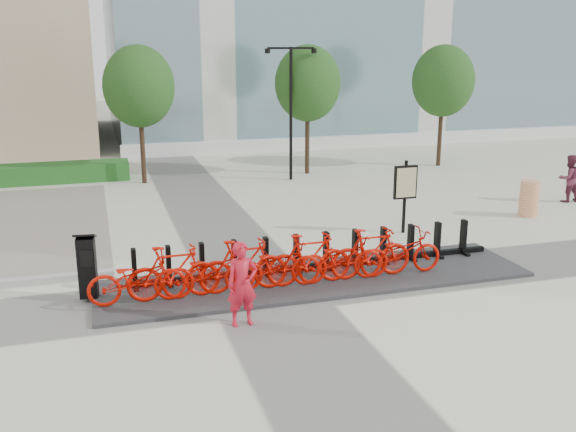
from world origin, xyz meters
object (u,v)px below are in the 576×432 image
object	(u,v)px
pedestrian	(569,178)
worker_red	(242,284)
map_sign	(405,185)
construction_barrel	(529,199)
kiosk	(87,266)
bike_0	(137,279)

from	to	relation	value
pedestrian	worker_red	bearing A→B (deg)	26.09
worker_red	map_sign	bearing A→B (deg)	34.03
pedestrian	map_sign	world-z (taller)	map_sign
worker_red	construction_barrel	xyz separation A→B (m)	(10.12, 5.15, -0.26)
construction_barrel	map_sign	world-z (taller)	map_sign
kiosk	pedestrian	distance (m)	15.88
kiosk	construction_barrel	distance (m)	13.23
kiosk	worker_red	size ratio (longest dim) A/B	0.86
worker_red	map_sign	xyz separation A→B (m)	(5.65, 4.63, 0.54)
pedestrian	construction_barrel	distance (m)	2.72
worker_red	construction_barrel	world-z (taller)	worker_red
bike_0	map_sign	distance (m)	8.15
kiosk	construction_barrel	size ratio (longest dim) A/B	1.26
worker_red	map_sign	size ratio (longest dim) A/B	0.79
worker_red	construction_barrel	distance (m)	11.36
worker_red	construction_barrel	bearing A→B (deg)	21.69
construction_barrel	worker_red	bearing A→B (deg)	-153.04
construction_barrel	map_sign	distance (m)	4.57
bike_0	worker_red	world-z (taller)	worker_red
kiosk	map_sign	distance (m)	8.80
worker_red	construction_barrel	size ratio (longest dim) A/B	1.47
kiosk	map_sign	size ratio (longest dim) A/B	0.68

